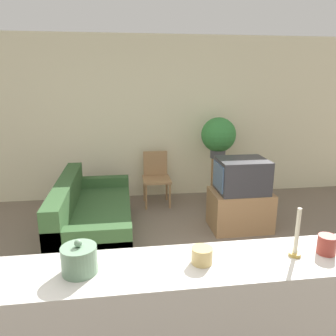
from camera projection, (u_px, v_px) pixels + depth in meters
wall_back at (136, 119)px, 5.49m from camera, size 9.00×0.06×2.70m
couch at (92, 219)px, 4.20m from camera, size 0.90×1.93×0.78m
tv_stand at (240, 210)px, 4.50m from camera, size 0.80×0.57×0.54m
television at (241, 175)px, 4.37m from camera, size 0.66×0.54×0.45m
wooden_chair at (156, 175)px, 5.36m from camera, size 0.44×0.44×0.85m
plant_stand at (217, 180)px, 5.46m from camera, size 0.20×0.20×0.76m
potted_plant at (218, 136)px, 5.27m from camera, size 0.56×0.56×0.66m
decorative_bowl at (79, 259)px, 1.69m from camera, size 0.18×0.18×0.19m
candle_jar at (202, 255)px, 1.78m from camera, size 0.12×0.12×0.09m
candlestick at (296, 240)px, 1.84m from camera, size 0.07×0.07×0.29m
coffee_tin at (327, 245)px, 1.88m from camera, size 0.10×0.10×0.11m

